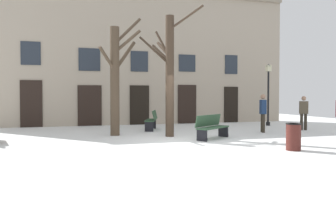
{
  "coord_description": "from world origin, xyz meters",
  "views": [
    {
      "loc": [
        -3.53,
        -10.91,
        1.63
      ],
      "look_at": [
        0.0,
        1.44,
        1.28
      ],
      "focal_mm": 33.97,
      "sensor_mm": 36.0,
      "label": 1
    }
  ],
  "objects": [
    {
      "name": "tree_right_of_center",
      "position": [
        0.06,
        1.48,
        2.59
      ],
      "size": [
        2.1,
        2.38,
        5.09
      ],
      "color": "#423326",
      "rests_on": "ground"
    },
    {
      "name": "litter_bin",
      "position": [
        2.73,
        -2.77,
        0.41
      ],
      "size": [
        0.46,
        0.46,
        0.82
      ],
      "color": "#4C1E19",
      "rests_on": "ground"
    },
    {
      "name": "bench_by_litter_bin",
      "position": [
        1.43,
        0.33,
        0.46
      ],
      "size": [
        1.71,
        1.44,
        0.92
      ],
      "rotation": [
        0.0,
        0.0,
        0.63
      ],
      "color": "#2D4C33",
      "rests_on": "ground"
    },
    {
      "name": "person_near_bench",
      "position": [
        6.99,
        2.02,
        0.91
      ],
      "size": [
        0.44,
        0.37,
        1.64
      ],
      "rotation": [
        0.0,
        0.0,
        2.65
      ],
      "color": "#2D271E",
      "rests_on": "ground"
    },
    {
      "name": "person_by_shop_door",
      "position": [
        4.52,
        1.67,
        0.97
      ],
      "size": [
        0.32,
        0.43,
        1.73
      ],
      "rotation": [
        0.0,
        0.0,
        4.42
      ],
      "color": "#2D271E",
      "rests_on": "ground"
    },
    {
      "name": "tree_near_facade",
      "position": [
        -1.98,
        2.41,
        2.45
      ],
      "size": [
        1.95,
        1.17,
        5.07
      ],
      "color": "#4C3D2D",
      "rests_on": "ground"
    },
    {
      "name": "streetlamp",
      "position": [
        6.71,
        4.57,
        2.12
      ],
      "size": [
        0.3,
        0.3,
        3.45
      ],
      "color": "black",
      "rests_on": "ground"
    },
    {
      "name": "ground_plane",
      "position": [
        0.0,
        0.0,
        0.0
      ],
      "size": [
        29.66,
        29.66,
        0.0
      ],
      "primitive_type": "plane",
      "color": "white"
    },
    {
      "name": "bench_facing_shops",
      "position": [
        -0.07,
        4.05,
        0.49
      ],
      "size": [
        0.96,
        1.66,
        0.95
      ],
      "rotation": [
        0.0,
        0.0,
        4.39
      ],
      "color": "#2D4C33",
      "rests_on": "ground"
    },
    {
      "name": "building_facade",
      "position": [
        -0.01,
        7.38,
        4.07
      ],
      "size": [
        18.54,
        0.6,
        8.08
      ],
      "color": "tan",
      "rests_on": "ground"
    }
  ]
}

